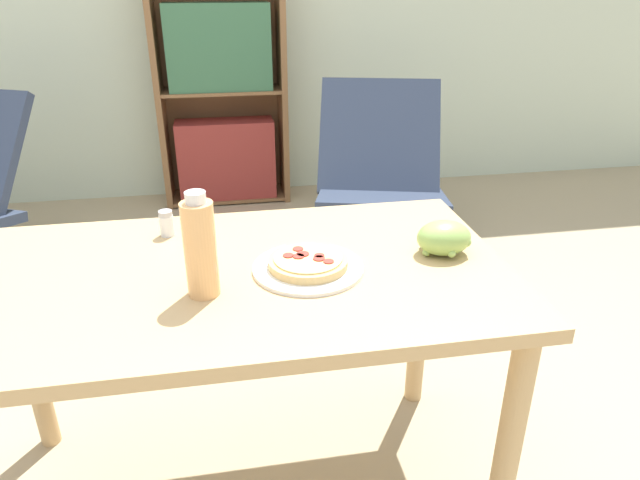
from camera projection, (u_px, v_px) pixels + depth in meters
dining_table at (233, 306)px, 1.41m from camera, size 1.35×0.75×0.74m
pizza_on_plate at (308, 265)px, 1.37m from camera, size 0.27×0.27×0.04m
grape_bunch at (445, 238)px, 1.44m from camera, size 0.14×0.11×0.09m
drink_bottle at (200, 248)px, 1.23m from camera, size 0.07×0.07×0.24m
salt_shaker at (167, 223)px, 1.54m from camera, size 0.04×0.04×0.07m
lounge_chair_far at (378, 204)px, 3.00m from camera, size 0.79×0.90×0.88m
bookshelf at (222, 101)px, 3.61m from camera, size 0.80×0.31×1.44m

